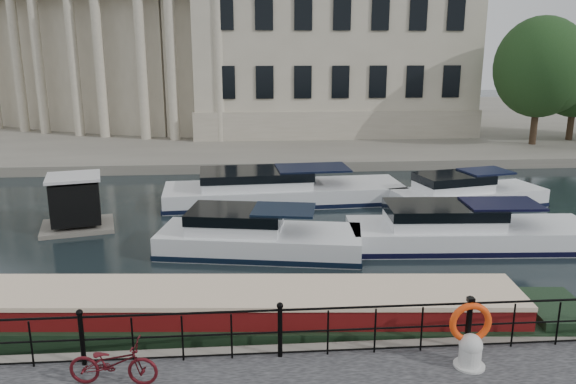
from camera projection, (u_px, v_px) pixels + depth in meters
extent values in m
plane|color=black|center=(274.00, 328.00, 14.04)|extent=(160.00, 160.00, 0.00)
cube|color=#6B665B|center=(251.00, 121.00, 51.63)|extent=(120.00, 42.00, 0.55)
cylinder|color=black|center=(82.00, 340.00, 11.29)|extent=(0.10, 0.10, 1.10)
sphere|color=black|center=(79.00, 313.00, 11.14)|extent=(0.14, 0.14, 0.14)
cylinder|color=black|center=(280.00, 332.00, 11.60)|extent=(0.10, 0.10, 1.10)
sphere|color=black|center=(280.00, 306.00, 11.45)|extent=(0.14, 0.14, 0.14)
cylinder|color=black|center=(468.00, 325.00, 11.90)|extent=(0.10, 0.10, 1.10)
sphere|color=black|center=(470.00, 299.00, 11.75)|extent=(0.14, 0.14, 0.14)
cylinder|color=black|center=(280.00, 310.00, 11.47)|extent=(24.00, 0.05, 0.05)
cylinder|color=black|center=(280.00, 332.00, 11.60)|extent=(24.00, 0.04, 0.04)
cylinder|color=black|center=(280.00, 353.00, 11.71)|extent=(24.00, 0.04, 0.04)
cube|color=#ADA38C|center=(326.00, 38.00, 44.49)|extent=(20.00, 14.00, 14.00)
cube|color=#9E937F|center=(325.00, 114.00, 45.98)|extent=(20.30, 14.30, 2.00)
cube|color=#ADA38C|center=(205.00, 59.00, 40.31)|extent=(5.73, 4.06, 11.00)
cylinder|color=#ADA38C|center=(219.00, 69.00, 37.77)|extent=(0.70, 0.70, 9.80)
cylinder|color=#ADA38C|center=(172.00, 69.00, 38.21)|extent=(0.70, 0.70, 9.80)
cube|color=#ADA38C|center=(139.00, 59.00, 41.30)|extent=(5.90, 4.56, 11.00)
cylinder|color=#ADA38C|center=(142.00, 68.00, 38.64)|extent=(0.70, 0.70, 9.80)
cylinder|color=#ADA38C|center=(100.00, 68.00, 39.45)|extent=(0.70, 0.70, 9.80)
cube|color=#ADA38C|center=(80.00, 58.00, 42.87)|extent=(5.99, 4.99, 11.00)
cylinder|color=#ADA38C|center=(74.00, 68.00, 40.12)|extent=(0.70, 0.70, 9.80)
cylinder|color=#ADA38C|center=(39.00, 67.00, 41.30)|extent=(0.70, 0.70, 9.80)
cube|color=#ADA38C|center=(32.00, 58.00, 45.00)|extent=(5.99, 5.36, 11.00)
cylinder|color=#ADA38C|center=(18.00, 67.00, 42.20)|extent=(0.70, 0.70, 9.80)
imported|color=#480C12|center=(113.00, 363.00, 10.66)|extent=(1.77, 0.79, 0.90)
cylinder|color=silver|center=(470.00, 356.00, 11.30)|extent=(0.45, 0.45, 0.47)
sphere|color=silver|center=(471.00, 345.00, 11.25)|extent=(0.47, 0.47, 0.47)
cylinder|color=silver|center=(469.00, 365.00, 11.36)|extent=(0.63, 0.63, 0.04)
cylinder|color=black|center=(468.00, 331.00, 11.36)|extent=(0.11, 0.11, 1.38)
cube|color=black|center=(471.00, 300.00, 11.19)|extent=(0.14, 0.14, 0.09)
torus|color=#FC410D|center=(471.00, 323.00, 11.23)|extent=(0.87, 0.14, 0.87)
cube|color=black|center=(243.00, 332.00, 13.67)|extent=(16.76, 3.50, 1.00)
cube|color=#5E0D0E|center=(243.00, 307.00, 13.50)|extent=(13.42, 2.91, 0.78)
cube|color=beige|center=(242.00, 292.00, 13.40)|extent=(13.42, 2.98, 0.11)
cube|color=#6B665B|center=(78.00, 227.00, 21.81)|extent=(3.12, 2.80, 0.22)
cube|color=black|center=(75.00, 201.00, 21.55)|extent=(2.15, 2.15, 1.60)
cube|color=silver|center=(73.00, 177.00, 21.31)|extent=(2.37, 2.37, 0.11)
cube|color=white|center=(260.00, 247.00, 19.19)|extent=(7.15, 3.64, 1.20)
cube|color=black|center=(260.00, 249.00, 19.21)|extent=(7.22, 3.68, 0.18)
cube|color=white|center=(236.00, 223.00, 19.06)|extent=(3.38, 2.54, 0.90)
cube|color=black|center=(284.00, 210.00, 18.77)|extent=(2.32, 2.06, 0.08)
cube|color=white|center=(469.00, 241.00, 19.82)|extent=(8.61, 2.95, 1.20)
cube|color=black|center=(469.00, 243.00, 19.84)|extent=(8.70, 2.98, 0.18)
cube|color=white|center=(443.00, 218.00, 19.59)|extent=(3.92, 2.25, 0.90)
cube|color=black|center=(502.00, 204.00, 19.51)|extent=(2.64, 1.89, 0.08)
cube|color=silver|center=(284.00, 198.00, 25.51)|extent=(10.88, 3.63, 1.20)
cube|color=black|center=(284.00, 199.00, 25.53)|extent=(10.99, 3.67, 0.18)
cube|color=silver|center=(256.00, 180.00, 25.12)|extent=(4.97, 2.72, 0.90)
cube|color=black|center=(312.00, 168.00, 25.35)|extent=(3.34, 2.27, 0.08)
cube|color=white|center=(468.00, 202.00, 24.75)|extent=(7.04, 3.66, 1.20)
cube|color=black|center=(467.00, 204.00, 24.77)|extent=(7.11, 3.70, 0.18)
cube|color=white|center=(453.00, 185.00, 24.31)|extent=(3.35, 2.46, 0.90)
cube|color=black|center=(486.00, 171.00, 24.65)|extent=(2.31, 1.98, 0.08)
cylinder|color=black|center=(534.00, 124.00, 37.32)|extent=(0.44, 0.44, 2.72)
ellipsoid|color=#153410|center=(540.00, 67.00, 36.40)|extent=(5.91, 5.91, 6.53)
sphere|color=#153410|center=(551.00, 80.00, 36.25)|extent=(4.35, 4.35, 4.35)
cylinder|color=black|center=(571.00, 123.00, 39.16)|extent=(0.44, 0.44, 2.40)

